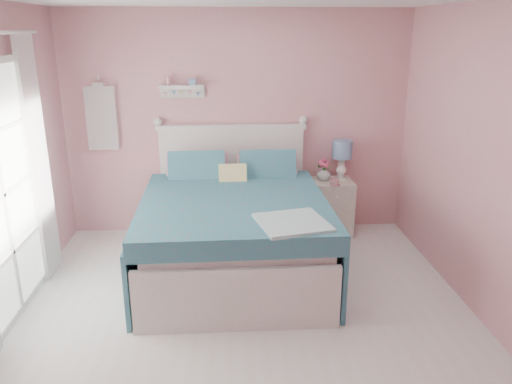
{
  "coord_description": "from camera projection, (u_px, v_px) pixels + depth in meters",
  "views": [
    {
      "loc": [
        -0.14,
        -3.57,
        2.36
      ],
      "look_at": [
        0.15,
        1.2,
        0.8
      ],
      "focal_mm": 35.0,
      "sensor_mm": 36.0,
      "label": 1
    }
  ],
  "objects": [
    {
      "name": "floor",
      "position": [
        246.0,
        329.0,
        4.13
      ],
      "size": [
        4.5,
        4.5,
        0.0
      ],
      "primitive_type": "plane",
      "color": "silver",
      "rests_on": "ground"
    },
    {
      "name": "room_shell",
      "position": [
        245.0,
        142.0,
        3.63
      ],
      "size": [
        4.5,
        4.5,
        4.5
      ],
      "color": "#D08386",
      "rests_on": "floor"
    },
    {
      "name": "bed",
      "position": [
        234.0,
        230.0,
        5.05
      ],
      "size": [
        1.8,
        2.27,
        1.31
      ],
      "rotation": [
        0.0,
        0.0,
        0.02
      ],
      "color": "silver",
      "rests_on": "floor"
    },
    {
      "name": "nightstand",
      "position": [
        332.0,
        207.0,
        5.99
      ],
      "size": [
        0.46,
        0.45,
        0.66
      ],
      "color": "silver",
      "rests_on": "floor"
    },
    {
      "name": "table_lamp",
      "position": [
        342.0,
        152.0,
        5.87
      ],
      "size": [
        0.23,
        0.23,
        0.47
      ],
      "color": "white",
      "rests_on": "nightstand"
    },
    {
      "name": "vase",
      "position": [
        324.0,
        173.0,
        5.89
      ],
      "size": [
        0.17,
        0.17,
        0.17
      ],
      "primitive_type": "imported",
      "rotation": [
        0.0,
        0.0,
        -0.05
      ],
      "color": "silver",
      "rests_on": "nightstand"
    },
    {
      "name": "teacup",
      "position": [
        335.0,
        182.0,
        5.71
      ],
      "size": [
        0.14,
        0.14,
        0.08
      ],
      "primitive_type": "imported",
      "rotation": [
        0.0,
        0.0,
        0.35
      ],
      "color": "#CB888B",
      "rests_on": "nightstand"
    },
    {
      "name": "roses",
      "position": [
        324.0,
        163.0,
        5.85
      ],
      "size": [
        0.14,
        0.11,
        0.12
      ],
      "color": "#E44E79",
      "rests_on": "vase"
    },
    {
      "name": "wall_shelf",
      "position": [
        182.0,
        88.0,
        5.63
      ],
      "size": [
        0.5,
        0.15,
        0.25
      ],
      "color": "silver",
      "rests_on": "room_shell"
    },
    {
      "name": "hanging_dress",
      "position": [
        101.0,
        118.0,
        5.67
      ],
      "size": [
        0.34,
        0.03,
        0.72
      ],
      "primitive_type": "cube",
      "color": "white",
      "rests_on": "room_shell"
    },
    {
      "name": "french_door",
      "position": [
        2.0,
        196.0,
        4.06
      ],
      "size": [
        0.04,
        1.32,
        2.16
      ],
      "color": "silver",
      "rests_on": "floor"
    },
    {
      "name": "curtain_far",
      "position": [
        39.0,
        160.0,
        4.73
      ],
      "size": [
        0.04,
        0.4,
        2.32
      ],
      "primitive_type": "cube",
      "color": "white",
      "rests_on": "floor"
    }
  ]
}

